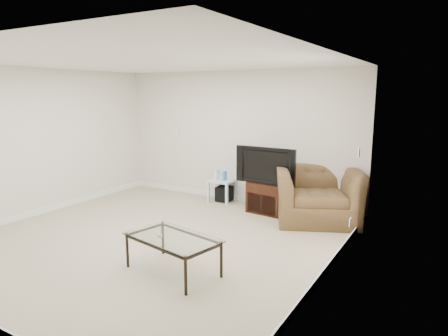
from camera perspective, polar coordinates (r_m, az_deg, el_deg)
The scene contains 18 objects.
floor at distance 5.95m, azimuth -10.21°, elevation -9.97°, with size 5.00×5.00×0.00m, color tan.
ceiling at distance 5.59m, azimuth -11.07°, elevation 14.80°, with size 5.00×5.00×0.00m, color white.
wall_back at distance 7.68m, azimuth 1.69°, elevation 4.47°, with size 5.00×0.02×2.50m, color silver.
wall_left at distance 7.50m, azimuth -25.25°, elevation 3.31°, with size 0.02×5.00×2.50m, color silver.
wall_right at distance 4.44m, azimuth 14.62°, elevation -0.45°, with size 0.02×5.00×2.50m, color silver.
plate_back at distance 8.43m, azimuth -6.76°, elevation 4.95°, with size 0.12×0.02×0.12m, color white.
plate_right_switch at distance 5.98m, azimuth 18.73°, elevation 2.13°, with size 0.02×0.09×0.13m, color white.
plate_right_outlet at distance 5.90m, azimuth 17.57°, elevation -7.40°, with size 0.02×0.08×0.12m, color white.
tv_stand at distance 7.07m, azimuth 6.31°, elevation -4.21°, with size 0.65×0.45×0.54m, color black, non-canonical shape.
dvd_player at distance 6.99m, azimuth 6.19°, elevation -2.83°, with size 0.37×0.26×0.05m, color black.
television at distance 6.92m, azimuth 6.29°, elevation 0.48°, with size 1.03×0.21×0.64m, color black.
side_table at distance 7.75m, azimuth -0.20°, elevation -3.23°, with size 0.45×0.45×0.43m, color silver, non-canonical shape.
subwoofer at distance 7.77m, azimuth 0.04°, elevation -3.68°, with size 0.28×0.28×0.28m, color black.
game_console at distance 7.72m, azimuth -0.97°, elevation -0.89°, with size 0.05×0.14×0.20m, color white.
game_case at distance 7.64m, azimuth 0.09°, elevation -1.11°, with size 0.05×0.13×0.17m, color #337FCC.
recliner at distance 6.70m, azimuth 13.25°, elevation -2.51°, with size 1.34×0.87×1.17m, color brown.
coffee_table at distance 4.82m, azimuth -7.31°, elevation -12.16°, with size 1.11×0.63×0.43m, color black, non-canonical shape.
remote at distance 4.82m, azimuth -9.36°, elevation -9.29°, with size 0.17×0.05×0.02m, color #B2B2B7.
Camera 1 is at (3.66, -4.20, 2.08)m, focal length 32.00 mm.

